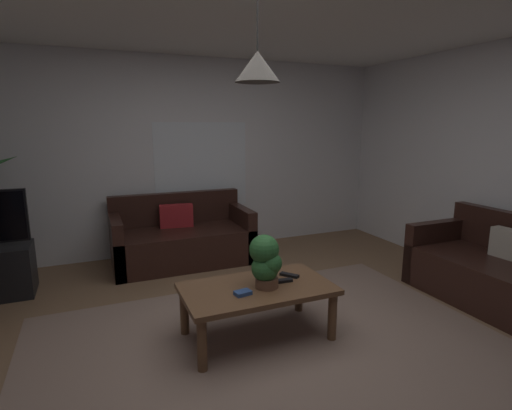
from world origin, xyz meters
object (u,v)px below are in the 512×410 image
(book_on_table_0, at_px, (243,293))
(pendant_lamp, at_px, (258,66))
(remote_on_table_1, at_px, (283,281))
(remote_on_table_0, at_px, (289,275))
(couch_right_side, at_px, (495,274))
(couch_under_window, at_px, (182,240))
(coffee_table, at_px, (257,294))
(potted_plant_on_table, at_px, (266,261))

(book_on_table_0, relative_size, pendant_lamp, 0.22)
(remote_on_table_1, bearing_deg, remote_on_table_0, 134.89)
(couch_right_side, distance_m, book_on_table_0, 2.50)
(couch_right_side, bearing_deg, book_on_table_0, -94.16)
(couch_under_window, height_order, remote_on_table_0, couch_under_window)
(coffee_table, relative_size, potted_plant_on_table, 2.82)
(coffee_table, xyz_separation_m, potted_plant_on_table, (0.06, -0.03, 0.27))
(coffee_table, height_order, book_on_table_0, book_on_table_0)
(remote_on_table_0, bearing_deg, couch_under_window, -111.91)
(book_on_table_0, bearing_deg, remote_on_table_1, 14.86)
(couch_right_side, bearing_deg, couch_under_window, -132.16)
(coffee_table, distance_m, remote_on_table_0, 0.34)
(coffee_table, height_order, remote_on_table_0, remote_on_table_0)
(coffee_table, bearing_deg, couch_right_side, -6.93)
(potted_plant_on_table, bearing_deg, coffee_table, 149.60)
(remote_on_table_0, xyz_separation_m, potted_plant_on_table, (-0.27, -0.12, 0.20))
(remote_on_table_0, distance_m, remote_on_table_1, 0.14)
(remote_on_table_1, xyz_separation_m, potted_plant_on_table, (-0.16, -0.03, 0.20))
(remote_on_table_0, bearing_deg, book_on_table_0, -15.34)
(couch_under_window, distance_m, pendant_lamp, 2.66)
(couch_under_window, xyz_separation_m, couch_right_side, (2.48, -2.25, 0.00))
(remote_on_table_0, bearing_deg, pendant_lamp, -21.76)
(potted_plant_on_table, relative_size, pendant_lamp, 0.75)
(couch_under_window, bearing_deg, potted_plant_on_table, -83.82)
(remote_on_table_0, xyz_separation_m, pendant_lamp, (-0.32, -0.08, 1.62))
(couch_under_window, bearing_deg, remote_on_table_0, -75.55)
(couch_right_side, distance_m, pendant_lamp, 2.94)
(couch_under_window, relative_size, potted_plant_on_table, 3.95)
(couch_right_side, height_order, coffee_table, couch_right_side)
(remote_on_table_0, distance_m, pendant_lamp, 1.66)
(remote_on_table_1, bearing_deg, pendant_lamp, -84.40)
(couch_under_window, xyz_separation_m, remote_on_table_1, (0.38, -1.97, 0.16))
(couch_under_window, distance_m, couch_right_side, 3.35)
(couch_right_side, height_order, potted_plant_on_table, potted_plant_on_table)
(book_on_table_0, distance_m, pendant_lamp, 1.63)
(couch_under_window, xyz_separation_m, pendant_lamp, (0.16, -1.97, 1.78))
(couch_right_side, xyz_separation_m, remote_on_table_1, (-2.11, 0.28, 0.16))
(remote_on_table_0, height_order, potted_plant_on_table, potted_plant_on_table)
(couch_under_window, xyz_separation_m, remote_on_table_0, (0.48, -1.88, 0.16))
(book_on_table_0, xyz_separation_m, remote_on_table_1, (0.38, 0.10, -0.00))
(book_on_table_0, height_order, remote_on_table_1, book_on_table_0)
(couch_under_window, xyz_separation_m, book_on_table_0, (-0.00, -2.07, 0.17))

